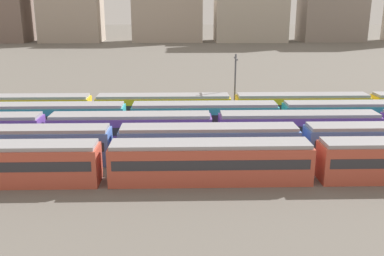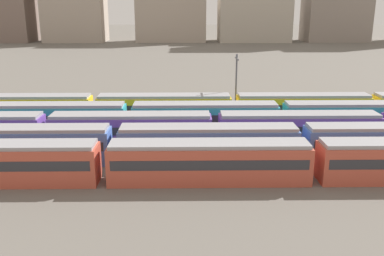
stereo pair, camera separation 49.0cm
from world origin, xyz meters
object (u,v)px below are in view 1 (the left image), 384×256
at_px(train_track_3, 205,117).
at_px(catenary_pole_1, 235,82).
at_px(train_track_0, 210,162).
at_px(train_track_2, 381,128).
at_px(train_track_4, 370,107).
at_px(train_track_1, 302,143).

distance_m(train_track_3, catenary_pole_1, 9.72).
distance_m(train_track_0, train_track_3, 15.60).
xyz_separation_m(train_track_2, train_track_3, (-19.79, 5.20, -0.00)).
distance_m(train_track_2, train_track_4, 10.90).
xyz_separation_m(train_track_0, train_track_3, (0.35, 15.60, 0.00)).
xyz_separation_m(train_track_3, catenary_pole_1, (4.69, 7.95, 3.03)).
bearing_deg(train_track_1, train_track_0, -151.68).
distance_m(train_track_0, train_track_2, 22.67).
bearing_deg(catenary_pole_1, train_track_2, -41.04).
relative_size(train_track_3, catenary_pole_1, 6.33).
distance_m(train_track_0, train_track_1, 10.96).
relative_size(train_track_1, train_track_3, 1.34).
bearing_deg(train_track_0, train_track_4, 41.64).
bearing_deg(train_track_3, train_track_0, -91.30).
relative_size(train_track_3, train_track_4, 0.50).
bearing_deg(catenary_pole_1, train_track_4, -8.52).
relative_size(train_track_1, catenary_pole_1, 8.47).
bearing_deg(train_track_0, catenary_pole_1, 77.91).
bearing_deg(train_track_4, train_track_1, -131.38).
bearing_deg(train_track_4, train_track_2, -107.34).
height_order(train_track_2, catenary_pole_1, catenary_pole_1).
relative_size(train_track_0, train_track_1, 0.75).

